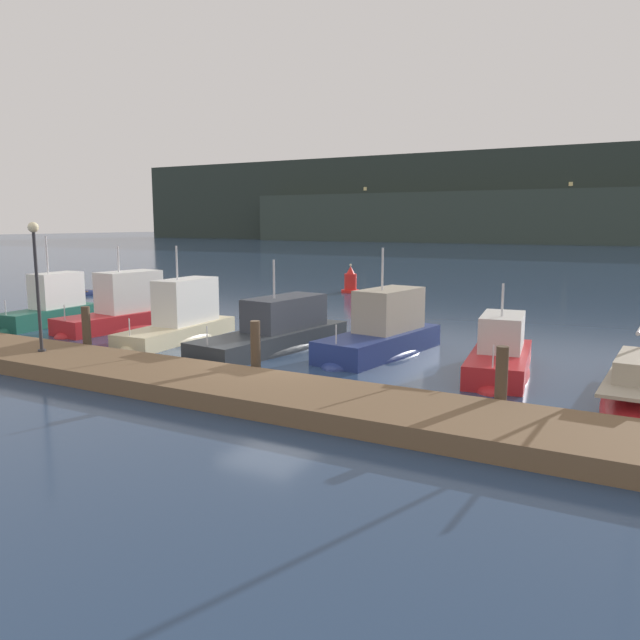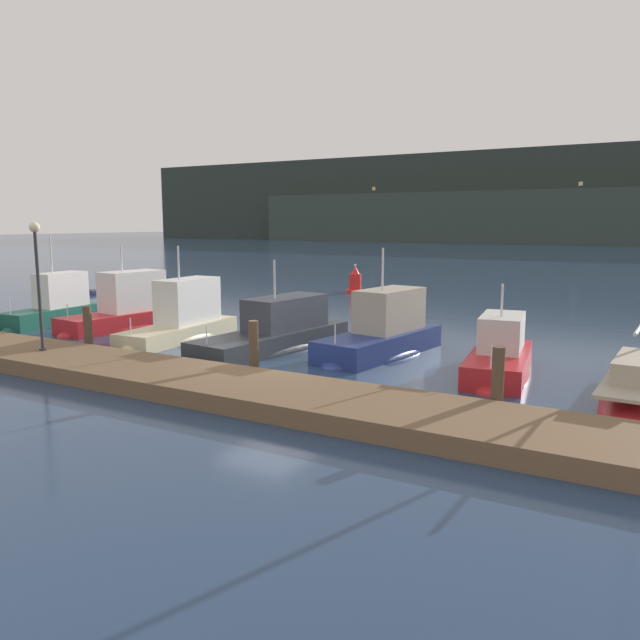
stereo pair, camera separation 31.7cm
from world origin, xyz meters
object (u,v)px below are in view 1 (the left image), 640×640
(motorboat_berth_4, at_px, (274,340))
(dock_lamppost, at_px, (36,266))
(motorboat_berth_1, at_px, (51,314))
(channel_buoy, at_px, (350,282))
(motorboat_berth_5, at_px, (382,341))
(rowboat_adrift, at_px, (86,294))
(motorboat_berth_2, at_px, (122,317))
(motorboat_berth_3, at_px, (179,329))
(motorboat_berth_6, at_px, (500,364))

(motorboat_berth_4, xyz_separation_m, dock_lamppost, (-4.91, -5.64, 2.81))
(motorboat_berth_1, relative_size, channel_buoy, 2.88)
(motorboat_berth_1, relative_size, motorboat_berth_5, 0.83)
(dock_lamppost, bearing_deg, rowboat_adrift, 135.54)
(motorboat_berth_4, distance_m, rowboat_adrift, 21.07)
(motorboat_berth_2, bearing_deg, rowboat_adrift, 145.11)
(motorboat_berth_1, bearing_deg, channel_buoy, 71.61)
(rowboat_adrift, bearing_deg, motorboat_berth_4, -23.71)
(motorboat_berth_3, bearing_deg, motorboat_berth_1, 179.73)
(motorboat_berth_3, relative_size, motorboat_berth_4, 0.81)
(motorboat_berth_1, height_order, channel_buoy, motorboat_berth_1)
(motorboat_berth_4, height_order, motorboat_berth_5, motorboat_berth_5)
(motorboat_berth_3, bearing_deg, dock_lamppost, -98.77)
(motorboat_berth_1, bearing_deg, motorboat_berth_6, 1.16)
(motorboat_berth_2, relative_size, motorboat_berth_6, 1.14)
(dock_lamppost, bearing_deg, motorboat_berth_3, 81.23)
(motorboat_berth_3, height_order, motorboat_berth_4, motorboat_berth_3)
(dock_lamppost, height_order, rowboat_adrift, dock_lamppost)
(channel_buoy, bearing_deg, motorboat_berth_3, -85.40)
(motorboat_berth_5, xyz_separation_m, channel_buoy, (-9.14, 16.34, 0.22))
(motorboat_berth_2, bearing_deg, motorboat_berth_6, -1.59)
(motorboat_berth_4, height_order, motorboat_berth_6, motorboat_berth_4)
(motorboat_berth_1, height_order, motorboat_berth_4, motorboat_berth_1)
(motorboat_berth_4, distance_m, channel_buoy, 18.22)
(motorboat_berth_1, distance_m, motorboat_berth_3, 7.27)
(dock_lamppost, xyz_separation_m, rowboat_adrift, (-14.38, 14.11, -3.10))
(motorboat_berth_6, bearing_deg, motorboat_berth_3, -177.96)
(motorboat_berth_6, relative_size, rowboat_adrift, 1.60)
(motorboat_berth_1, distance_m, channel_buoy, 18.56)
(motorboat_berth_6, height_order, dock_lamppost, dock_lamppost)
(motorboat_berth_6, height_order, rowboat_adrift, motorboat_berth_6)
(rowboat_adrift, bearing_deg, motorboat_berth_3, -29.91)
(motorboat_berth_1, height_order, rowboat_adrift, motorboat_berth_1)
(motorboat_berth_1, xyz_separation_m, motorboat_berth_3, (7.27, -0.03, -0.06))
(motorboat_berth_2, xyz_separation_m, rowboat_adrift, (-11.31, 7.89, -0.48))
(motorboat_berth_5, relative_size, motorboat_berth_6, 1.17)
(motorboat_berth_5, bearing_deg, motorboat_berth_1, -175.14)
(motorboat_berth_5, height_order, motorboat_berth_6, motorboat_berth_5)
(motorboat_berth_3, relative_size, motorboat_berth_6, 1.15)
(motorboat_berth_2, height_order, motorboat_berth_5, motorboat_berth_5)
(motorboat_berth_4, bearing_deg, channel_buoy, 107.58)
(motorboat_berth_4, relative_size, channel_buoy, 4.20)
(motorboat_berth_2, relative_size, motorboat_berth_5, 0.97)
(motorboat_berth_4, bearing_deg, motorboat_berth_3, -176.14)
(motorboat_berth_1, height_order, motorboat_berth_5, motorboat_berth_1)
(motorboat_berth_6, xyz_separation_m, channel_buoy, (-13.28, 17.22, 0.36))
(motorboat_berth_2, distance_m, channel_buoy, 16.97)
(motorboat_berth_5, bearing_deg, channel_buoy, 119.24)
(dock_lamppost, bearing_deg, motorboat_berth_5, 37.95)
(motorboat_berth_1, relative_size, motorboat_berth_4, 0.69)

